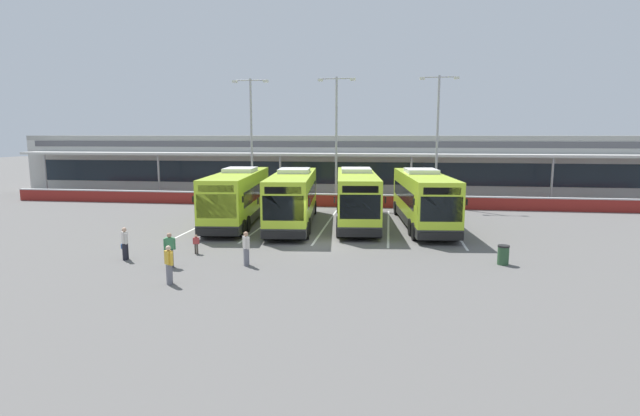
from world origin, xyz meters
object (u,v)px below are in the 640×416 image
(lamp_post_east, at_px, (437,132))
(coach_bus_left_centre, at_px, (293,199))
(pedestrian_in_dark_coat, at_px, (170,249))
(coach_bus_leftmost, at_px, (238,197))
(pedestrian_approaching_bus, at_px, (246,247))
(pedestrian_near_bin, at_px, (169,263))
(lamp_post_west, at_px, (251,132))
(coach_bus_right_centre, at_px, (423,200))
(lamp_post_centre, at_px, (336,132))
(litter_bin, at_px, (503,255))
(coach_bus_centre, at_px, (356,198))
(pedestrian_child, at_px, (196,243))
(pedestrian_with_handbag, at_px, (125,243))

(lamp_post_east, bearing_deg, coach_bus_left_centre, -134.65)
(pedestrian_in_dark_coat, xyz_separation_m, lamp_post_east, (13.99, 21.88, 5.42))
(coach_bus_leftmost, bearing_deg, pedestrian_approaching_bus, -70.73)
(pedestrian_near_bin, bearing_deg, lamp_post_west, 97.94)
(coach_bus_right_centre, relative_size, lamp_post_west, 1.12)
(lamp_post_centre, bearing_deg, coach_bus_leftmost, -119.43)
(pedestrian_approaching_bus, relative_size, litter_bin, 1.74)
(lamp_post_west, distance_m, litter_bin, 26.94)
(coach_bus_right_centre, bearing_deg, lamp_post_centre, 125.75)
(coach_bus_centre, bearing_deg, pedestrian_child, -127.53)
(coach_bus_leftmost, bearing_deg, litter_bin, -29.63)
(coach_bus_left_centre, height_order, lamp_post_east, lamp_post_east)
(coach_bus_right_centre, distance_m, pedestrian_approaching_bus, 14.51)
(lamp_post_centre, bearing_deg, lamp_post_west, 178.09)
(pedestrian_near_bin, height_order, lamp_post_west, lamp_post_west)
(coach_bus_right_centre, distance_m, lamp_post_east, 10.79)
(coach_bus_centre, height_order, coach_bus_right_centre, same)
(coach_bus_leftmost, xyz_separation_m, litter_bin, (15.79, -8.98, -1.32))
(coach_bus_left_centre, xyz_separation_m, pedestrian_approaching_bus, (-0.16, -10.58, -0.91))
(pedestrian_in_dark_coat, height_order, lamp_post_west, lamp_post_west)
(coach_bus_left_centre, height_order, pedestrian_near_bin, coach_bus_left_centre)
(pedestrian_with_handbag, xyz_separation_m, pedestrian_near_bin, (3.90, -3.43, 0.02))
(coach_bus_right_centre, relative_size, lamp_post_east, 1.12)
(pedestrian_near_bin, relative_size, lamp_post_east, 0.15)
(coach_bus_left_centre, xyz_separation_m, pedestrian_with_handbag, (-6.36, -10.40, -0.93))
(pedestrian_child, distance_m, lamp_post_west, 20.44)
(pedestrian_with_handbag, distance_m, lamp_post_centre, 23.03)
(coach_bus_centre, height_order, lamp_post_east, lamp_post_east)
(pedestrian_in_dark_coat, height_order, pedestrian_approaching_bus, same)
(coach_bus_left_centre, distance_m, pedestrian_approaching_bus, 10.62)
(coach_bus_leftmost, height_order, coach_bus_centre, same)
(coach_bus_left_centre, xyz_separation_m, lamp_post_east, (10.40, 10.53, 4.50))
(coach_bus_left_centre, relative_size, coach_bus_centre, 1.00)
(coach_bus_left_centre, bearing_deg, pedestrian_child, -111.11)
(pedestrian_child, height_order, pedestrian_approaching_bus, pedestrian_approaching_bus)
(pedestrian_with_handbag, relative_size, pedestrian_child, 1.61)
(pedestrian_child, height_order, lamp_post_west, lamp_post_west)
(coach_bus_left_centre, height_order, lamp_post_west, lamp_post_west)
(lamp_post_east, distance_m, litter_bin, 20.17)
(pedestrian_in_dark_coat, xyz_separation_m, pedestrian_child, (0.21, 2.60, -0.33))
(pedestrian_child, distance_m, lamp_post_centre, 20.70)
(lamp_post_west, relative_size, litter_bin, 11.83)
(coach_bus_leftmost, distance_m, coach_bus_centre, 8.21)
(pedestrian_child, bearing_deg, lamp_post_centre, 74.91)
(litter_bin, bearing_deg, coach_bus_right_centre, 108.19)
(lamp_post_west, bearing_deg, pedestrian_child, -82.64)
(coach_bus_leftmost, bearing_deg, pedestrian_child, -86.37)
(coach_bus_left_centre, relative_size, coach_bus_right_centre, 1.00)
(coach_bus_right_centre, bearing_deg, coach_bus_left_centre, -174.23)
(coach_bus_centre, height_order, pedestrian_in_dark_coat, coach_bus_centre)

